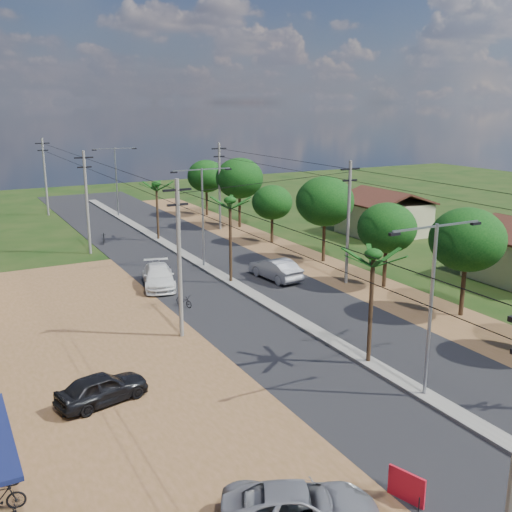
# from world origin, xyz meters

# --- Properties ---
(ground) EXTENTS (160.00, 160.00, 0.00)m
(ground) POSITION_xyz_m (0.00, 0.00, 0.00)
(ground) COLOR black
(ground) RESTS_ON ground
(road) EXTENTS (12.00, 110.00, 0.04)m
(road) POSITION_xyz_m (0.00, 15.00, 0.02)
(road) COLOR black
(road) RESTS_ON ground
(median) EXTENTS (1.00, 90.00, 0.18)m
(median) POSITION_xyz_m (0.00, 18.00, 0.09)
(median) COLOR #605E56
(median) RESTS_ON ground
(dirt_lot_west) EXTENTS (18.00, 46.00, 0.04)m
(dirt_lot_west) POSITION_xyz_m (-15.00, 8.00, 0.02)
(dirt_lot_west) COLOR brown
(dirt_lot_west) RESTS_ON ground
(dirt_shoulder_east) EXTENTS (5.00, 90.00, 0.03)m
(dirt_shoulder_east) POSITION_xyz_m (8.50, 15.00, 0.01)
(dirt_shoulder_east) COLOR brown
(dirt_shoulder_east) RESTS_ON ground
(house_east_far) EXTENTS (7.60, 7.50, 4.60)m
(house_east_far) POSITION_xyz_m (21.00, 28.00, 2.39)
(house_east_far) COLOR tan
(house_east_far) RESTS_ON ground
(tree_east_c) EXTENTS (4.60, 4.60, 6.83)m
(tree_east_c) POSITION_xyz_m (9.70, 7.00, 4.86)
(tree_east_c) COLOR black
(tree_east_c) RESTS_ON ground
(tree_east_d) EXTENTS (4.20, 4.20, 6.13)m
(tree_east_d) POSITION_xyz_m (9.40, 14.00, 4.34)
(tree_east_d) COLOR black
(tree_east_d) RESTS_ON ground
(tree_east_e) EXTENTS (4.80, 4.80, 7.14)m
(tree_east_e) POSITION_xyz_m (9.60, 22.00, 5.09)
(tree_east_e) COLOR black
(tree_east_e) RESTS_ON ground
(tree_east_f) EXTENTS (3.80, 3.80, 5.52)m
(tree_east_f) POSITION_xyz_m (9.20, 30.00, 3.89)
(tree_east_f) COLOR black
(tree_east_f) RESTS_ON ground
(tree_east_g) EXTENTS (5.00, 5.00, 7.38)m
(tree_east_g) POSITION_xyz_m (9.80, 38.00, 5.24)
(tree_east_g) COLOR black
(tree_east_g) RESTS_ON ground
(tree_east_h) EXTENTS (4.40, 4.40, 6.52)m
(tree_east_h) POSITION_xyz_m (9.50, 46.00, 4.64)
(tree_east_h) COLOR black
(tree_east_h) RESTS_ON ground
(palm_median_near) EXTENTS (2.00, 2.00, 6.15)m
(palm_median_near) POSITION_xyz_m (0.00, 4.00, 5.54)
(palm_median_near) COLOR black
(palm_median_near) RESTS_ON ground
(palm_median_mid) EXTENTS (2.00, 2.00, 6.55)m
(palm_median_mid) POSITION_xyz_m (0.00, 20.00, 5.90)
(palm_median_mid) COLOR black
(palm_median_mid) RESTS_ON ground
(palm_median_far) EXTENTS (2.00, 2.00, 5.85)m
(palm_median_far) POSITION_xyz_m (0.00, 36.00, 5.26)
(palm_median_far) COLOR black
(palm_median_far) RESTS_ON ground
(streetlight_near) EXTENTS (5.10, 0.18, 8.00)m
(streetlight_near) POSITION_xyz_m (0.00, 0.00, 4.79)
(streetlight_near) COLOR gray
(streetlight_near) RESTS_ON ground
(streetlight_mid) EXTENTS (5.10, 0.18, 8.00)m
(streetlight_mid) POSITION_xyz_m (0.00, 25.00, 4.79)
(streetlight_mid) COLOR gray
(streetlight_mid) RESTS_ON ground
(streetlight_far) EXTENTS (5.10, 0.18, 8.00)m
(streetlight_far) POSITION_xyz_m (0.00, 50.00, 4.79)
(streetlight_far) COLOR gray
(streetlight_far) RESTS_ON ground
(utility_pole_w_b) EXTENTS (1.60, 0.24, 9.00)m
(utility_pole_w_b) POSITION_xyz_m (-7.00, 12.00, 4.76)
(utility_pole_w_b) COLOR #605E56
(utility_pole_w_b) RESTS_ON ground
(utility_pole_w_c) EXTENTS (1.60, 0.24, 9.00)m
(utility_pole_w_c) POSITION_xyz_m (-7.00, 34.00, 4.76)
(utility_pole_w_c) COLOR #605E56
(utility_pole_w_c) RESTS_ON ground
(utility_pole_w_d) EXTENTS (1.60, 0.24, 9.00)m
(utility_pole_w_d) POSITION_xyz_m (-7.00, 55.00, 4.76)
(utility_pole_w_d) COLOR #605E56
(utility_pole_w_d) RESTS_ON ground
(utility_pole_e_b) EXTENTS (1.60, 0.24, 9.00)m
(utility_pole_e_b) POSITION_xyz_m (7.50, 16.00, 4.76)
(utility_pole_e_b) COLOR #605E56
(utility_pole_e_b) RESTS_ON ground
(utility_pole_e_c) EXTENTS (1.60, 0.24, 9.00)m
(utility_pole_e_c) POSITION_xyz_m (7.50, 38.00, 4.76)
(utility_pole_e_c) COLOR #605E56
(utility_pole_e_c) RESTS_ON ground
(car_silver_mid) EXTENTS (2.18, 5.02, 1.60)m
(car_silver_mid) POSITION_xyz_m (3.36, 19.27, 0.80)
(car_silver_mid) COLOR gray
(car_silver_mid) RESTS_ON ground
(car_white_far) EXTENTS (3.43, 5.63, 1.52)m
(car_white_far) POSITION_xyz_m (-5.00, 21.61, 0.76)
(car_white_far) COLOR silver
(car_white_far) RESTS_ON ground
(car_parked_silver) EXTENTS (5.45, 4.26, 1.38)m
(car_parked_silver) POSITION_xyz_m (-9.56, -4.64, 0.69)
(car_parked_silver) COLOR gray
(car_parked_silver) RESTS_ON ground
(car_parked_dark) EXTENTS (4.36, 2.54, 1.39)m
(car_parked_dark) POSITION_xyz_m (-12.96, 6.32, 0.70)
(car_parked_dark) COLOR black
(car_parked_dark) RESTS_ON ground
(moto_rider_west_a) EXTENTS (0.98, 1.60, 0.80)m
(moto_rider_west_a) POSITION_xyz_m (-5.00, 16.70, 0.40)
(moto_rider_west_a) COLOR black
(moto_rider_west_a) RESTS_ON ground
(moto_rider_west_b) EXTENTS (0.87, 1.69, 0.98)m
(moto_rider_west_b) POSITION_xyz_m (-5.00, 37.12, 0.49)
(moto_rider_west_b) COLOR black
(moto_rider_west_b) RESTS_ON ground
(roadside_sign) EXTENTS (0.50, 1.31, 1.13)m
(roadside_sign) POSITION_xyz_m (-5.78, -5.22, 0.56)
(roadside_sign) COLOR #AD101F
(roadside_sign) RESTS_ON ground
(parked_scooter_row) EXTENTS (1.71, 12.41, 1.00)m
(parked_scooter_row) POSITION_xyz_m (-17.76, -0.03, 0.50)
(parked_scooter_row) COLOR black
(parked_scooter_row) RESTS_ON ground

